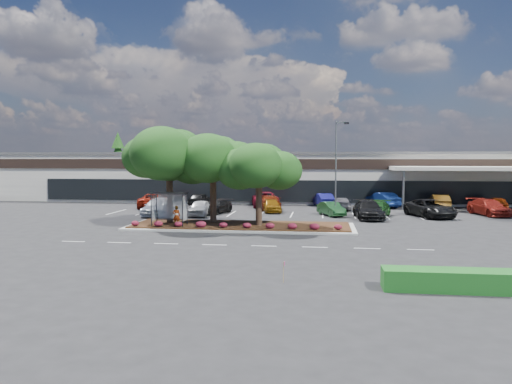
# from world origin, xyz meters

# --- Properties ---
(ground) EXTENTS (160.00, 160.00, 0.00)m
(ground) POSITION_xyz_m (0.00, 0.00, 0.00)
(ground) COLOR black
(ground) RESTS_ON ground
(retail_store) EXTENTS (80.40, 25.20, 6.25)m
(retail_store) POSITION_xyz_m (0.06, 33.91, 3.15)
(retail_store) COLOR silver
(retail_store) RESTS_ON ground
(landscape_island) EXTENTS (18.00, 6.00, 0.26)m
(landscape_island) POSITION_xyz_m (-2.00, 4.00, 0.12)
(landscape_island) COLOR #ADADA8
(landscape_island) RESTS_ON ground
(lane_markings) EXTENTS (33.12, 20.06, 0.01)m
(lane_markings) POSITION_xyz_m (-0.14, 10.42, 0.01)
(lane_markings) COLOR silver
(lane_markings) RESTS_ON ground
(shrub_row) EXTENTS (17.00, 0.80, 0.50)m
(shrub_row) POSITION_xyz_m (-2.00, 1.90, 0.51)
(shrub_row) COLOR maroon
(shrub_row) RESTS_ON landscape_island
(bus_shelter) EXTENTS (2.75, 1.55, 2.59)m
(bus_shelter) POSITION_xyz_m (-7.50, 2.95, 2.31)
(bus_shelter) COLOR black
(bus_shelter) RESTS_ON landscape_island
(island_tree_west) EXTENTS (7.20, 7.20, 7.89)m
(island_tree_west) POSITION_xyz_m (-8.00, 4.50, 4.21)
(island_tree_west) COLOR #113810
(island_tree_west) RESTS_ON landscape_island
(island_tree_mid) EXTENTS (6.60, 6.60, 7.32)m
(island_tree_mid) POSITION_xyz_m (-4.50, 5.20, 3.92)
(island_tree_mid) COLOR #113810
(island_tree_mid) RESTS_ON landscape_island
(island_tree_east) EXTENTS (5.80, 5.80, 6.50)m
(island_tree_east) POSITION_xyz_m (-0.50, 3.70, 3.51)
(island_tree_east) COLOR #113810
(island_tree_east) RESTS_ON landscape_island
(hedge_south_east) EXTENTS (6.00, 1.30, 0.90)m
(hedge_south_east) POSITION_xyz_m (10.00, -13.50, 0.45)
(hedge_south_east) COLOR #144F1B
(hedge_south_east) RESTS_ON ground
(conifer_north_west) EXTENTS (4.40, 4.40, 10.00)m
(conifer_north_west) POSITION_xyz_m (-30.00, 46.00, 5.00)
(conifer_north_west) COLOR #113810
(conifer_north_west) RESTS_ON ground
(person_waiting) EXTENTS (0.63, 0.45, 1.62)m
(person_waiting) POSITION_xyz_m (-6.74, 2.19, 1.07)
(person_waiting) COLOR #594C47
(person_waiting) RESTS_ON landscape_island
(light_pole) EXTENTS (1.43, 0.55, 9.00)m
(light_pole) POSITION_xyz_m (5.80, 12.54, 3.97)
(light_pole) COLOR #ADADA8
(light_pole) RESTS_ON ground
(survey_stake) EXTENTS (0.07, 0.14, 0.95)m
(survey_stake) POSITION_xyz_m (2.75, -13.00, 0.61)
(survey_stake) COLOR #A28355
(survey_stake) RESTS_ON ground
(car_0) EXTENTS (2.47, 5.54, 1.58)m
(car_0) POSITION_xyz_m (-11.32, 11.17, 0.79)
(car_0) COLOR silver
(car_0) RESTS_ON ground
(car_1) EXTENTS (1.95, 4.46, 1.50)m
(car_1) POSITION_xyz_m (-7.20, 11.42, 0.75)
(car_1) COLOR silver
(car_1) RESTS_ON ground
(car_2) EXTENTS (3.08, 4.99, 1.35)m
(car_2) POSITION_xyz_m (-6.10, 13.74, 0.68)
(car_2) COLOR black
(car_2) RESTS_ON ground
(car_3) EXTENTS (2.70, 4.48, 1.43)m
(car_3) POSITION_xyz_m (-0.74, 15.39, 0.71)
(car_3) COLOR #7D4F0B
(car_3) RESTS_ON ground
(car_4) EXTENTS (2.88, 4.24, 1.32)m
(car_4) POSITION_xyz_m (5.31, 13.14, 0.66)
(car_4) COLOR #19421F
(car_4) RESTS_ON ground
(car_5) EXTENTS (2.73, 5.84, 1.65)m
(car_5) POSITION_xyz_m (8.62, 11.13, 0.82)
(car_5) COLOR black
(car_5) RESTS_ON ground
(car_6) EXTENTS (3.52, 5.48, 1.48)m
(car_6) POSITION_xyz_m (9.50, 12.81, 0.74)
(car_6) COLOR #194418
(car_6) RESTS_ON ground
(car_7) EXTENTS (4.50, 6.58, 1.67)m
(car_7) POSITION_xyz_m (14.48, 13.21, 0.84)
(car_7) COLOR black
(car_7) RESTS_ON ground
(car_8) EXTENTS (3.40, 5.74, 1.56)m
(car_8) POSITION_xyz_m (20.41, 15.39, 0.78)
(car_8) COLOR maroon
(car_8) RESTS_ON ground
(car_9) EXTENTS (3.51, 6.19, 1.63)m
(car_9) POSITION_xyz_m (-14.10, 18.12, 0.82)
(car_9) COLOR maroon
(car_9) RESTS_ON ground
(car_10) EXTENTS (2.12, 4.55, 1.51)m
(car_10) POSITION_xyz_m (-9.57, 21.08, 0.75)
(car_10) COLOR black
(car_10) RESTS_ON ground
(car_11) EXTENTS (3.88, 6.58, 1.72)m
(car_11) POSITION_xyz_m (-2.01, 21.24, 0.86)
(car_11) COLOR maroon
(car_11) RESTS_ON ground
(car_12) EXTENTS (3.25, 5.73, 1.57)m
(car_12) POSITION_xyz_m (-1.19, 17.88, 0.78)
(car_12) COLOR maroon
(car_12) RESTS_ON ground
(car_13) EXTENTS (2.65, 4.80, 1.50)m
(car_13) POSITION_xyz_m (4.56, 22.29, 0.75)
(car_13) COLOR navy
(car_13) RESTS_ON ground
(car_14) EXTENTS (1.88, 4.57, 1.32)m
(car_14) POSITION_xyz_m (6.53, 18.75, 0.66)
(car_14) COLOR #535158
(car_14) RESTS_ON ground
(car_15) EXTENTS (3.66, 5.37, 1.67)m
(car_15) POSITION_xyz_m (11.15, 22.13, 0.84)
(car_15) COLOR navy
(car_15) RESTS_ON ground
(car_16) EXTENTS (1.91, 4.87, 1.58)m
(car_16) POSITION_xyz_m (17.09, 21.25, 0.79)
(car_16) COLOR brown
(car_16) RESTS_ON ground
(car_17) EXTENTS (2.42, 4.59, 1.49)m
(car_17) POSITION_xyz_m (22.74, 20.18, 0.74)
(car_17) COLOR #6C2307
(car_17) RESTS_ON ground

